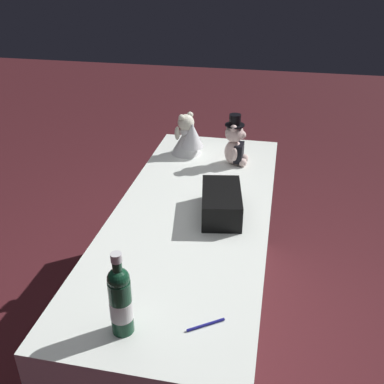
# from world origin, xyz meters

# --- Properties ---
(ground_plane) EXTENTS (12.00, 12.00, 0.00)m
(ground_plane) POSITION_xyz_m (0.00, 0.00, 0.00)
(ground_plane) COLOR #47191E
(reception_table) EXTENTS (1.83, 0.71, 0.77)m
(reception_table) POSITION_xyz_m (0.00, 0.00, 0.38)
(reception_table) COLOR white
(reception_table) RESTS_ON ground_plane
(teddy_bear_groom) EXTENTS (0.15, 0.14, 0.28)m
(teddy_bear_groom) POSITION_xyz_m (-0.56, 0.13, 0.88)
(teddy_bear_groom) COLOR beige
(teddy_bear_groom) RESTS_ON reception_table
(teddy_bear_bride) EXTENTS (0.21, 0.22, 0.24)m
(teddy_bear_bride) POSITION_xyz_m (-0.64, -0.16, 0.87)
(teddy_bear_bride) COLOR white
(teddy_bear_bride) RESTS_ON reception_table
(champagne_bottle) EXTENTS (0.07, 0.07, 0.30)m
(champagne_bottle) POSITION_xyz_m (0.75, -0.07, 0.89)
(champagne_bottle) COLOR #123B25
(champagne_bottle) RESTS_ON reception_table
(signing_pen) EXTENTS (0.08, 0.12, 0.01)m
(signing_pen) POSITION_xyz_m (0.68, 0.19, 0.77)
(signing_pen) COLOR navy
(signing_pen) RESTS_ON reception_table
(gift_case_black) EXTENTS (0.34, 0.22, 0.12)m
(gift_case_black) POSITION_xyz_m (-0.00, 0.13, 0.83)
(gift_case_black) COLOR black
(gift_case_black) RESTS_ON reception_table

